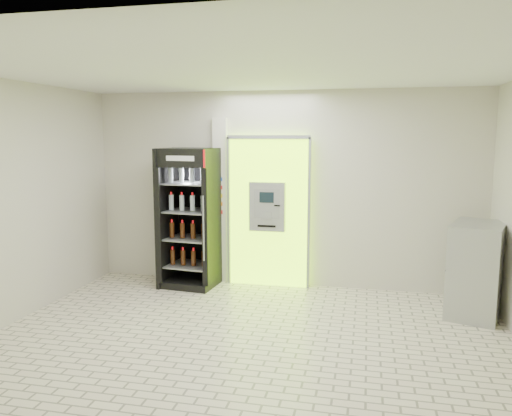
% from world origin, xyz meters
% --- Properties ---
extents(ground, '(6.00, 6.00, 0.00)m').
position_xyz_m(ground, '(0.00, 0.00, 0.00)').
color(ground, beige).
rests_on(ground, ground).
extents(room_shell, '(6.00, 6.00, 6.00)m').
position_xyz_m(room_shell, '(0.00, 0.00, 1.84)').
color(room_shell, beige).
rests_on(room_shell, ground).
extents(atm_assembly, '(1.30, 0.24, 2.33)m').
position_xyz_m(atm_assembly, '(-0.20, 2.41, 1.17)').
color(atm_assembly, '#A3FF0E').
rests_on(atm_assembly, ground).
extents(pillar, '(0.22, 0.11, 2.60)m').
position_xyz_m(pillar, '(-0.98, 2.45, 1.30)').
color(pillar, silver).
rests_on(pillar, ground).
extents(beverage_cooler, '(0.87, 0.80, 2.14)m').
position_xyz_m(beverage_cooler, '(-1.38, 2.14, 1.02)').
color(beverage_cooler, black).
rests_on(beverage_cooler, ground).
extents(steel_cabinet, '(0.88, 1.05, 1.21)m').
position_xyz_m(steel_cabinet, '(2.69, 1.68, 0.61)').
color(steel_cabinet, '#9EA0A5').
rests_on(steel_cabinet, ground).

